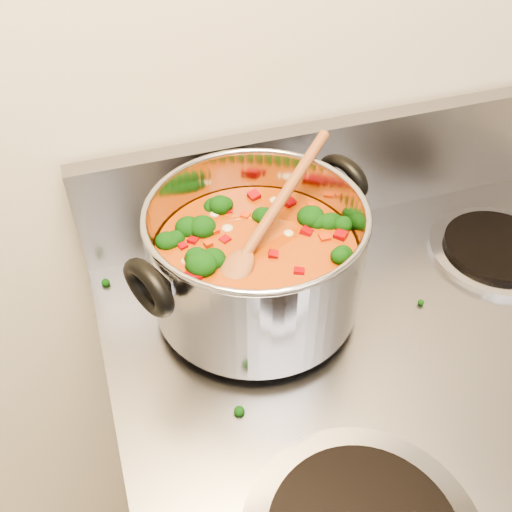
{
  "coord_description": "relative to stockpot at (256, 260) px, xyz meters",
  "views": [
    {
      "loc": [
        -0.41,
        0.84,
        1.48
      ],
      "look_at": [
        -0.25,
        1.32,
        1.01
      ],
      "focal_mm": 40.0,
      "sensor_mm": 36.0,
      "label": 1
    }
  ],
  "objects": [
    {
      "name": "wooden_spoon",
      "position": [
        0.01,
        0.01,
        0.04
      ],
      "size": [
        0.21,
        0.17,
        0.1
      ],
      "rotation": [
        0.0,
        0.0,
        0.68
      ],
      "color": "brown",
      "rests_on": "stockpot"
    },
    {
      "name": "cooktop_crumbs",
      "position": [
        0.06,
        0.04,
        -0.08
      ],
      "size": [
        0.39,
        0.23,
        0.01
      ],
      "color": "black",
      "rests_on": "electric_range"
    },
    {
      "name": "stockpot",
      "position": [
        0.0,
        0.0,
        0.0
      ],
      "size": [
        0.32,
        0.26,
        0.16
      ],
      "rotation": [
        0.0,
        0.0,
        0.4
      ],
      "color": "#ABABB3",
      "rests_on": "electric_range"
    }
  ]
}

